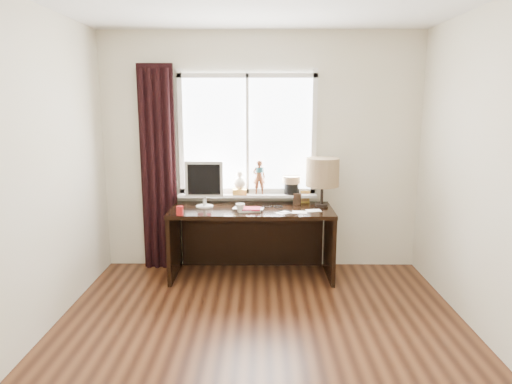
{
  "coord_description": "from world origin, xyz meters",
  "views": [
    {
      "loc": [
        -0.01,
        -3.03,
        1.84
      ],
      "look_at": [
        -0.05,
        1.25,
        1.0
      ],
      "focal_mm": 32.0,
      "sensor_mm": 36.0,
      "label": 1
    }
  ],
  "objects_px": {
    "monitor": "(204,181)",
    "red_cup": "(180,211)",
    "mug": "(240,208)",
    "desk": "(252,228)",
    "table_lamp": "(322,173)",
    "laptop": "(249,209)"
  },
  "relations": [
    {
      "from": "table_lamp",
      "to": "red_cup",
      "type": "bearing_deg",
      "value": -164.57
    },
    {
      "from": "mug",
      "to": "laptop",
      "type": "bearing_deg",
      "value": 43.84
    },
    {
      "from": "desk",
      "to": "monitor",
      "type": "height_order",
      "value": "monitor"
    },
    {
      "from": "desk",
      "to": "table_lamp",
      "type": "bearing_deg",
      "value": 0.25
    },
    {
      "from": "mug",
      "to": "table_lamp",
      "type": "height_order",
      "value": "table_lamp"
    },
    {
      "from": "table_lamp",
      "to": "laptop",
      "type": "bearing_deg",
      "value": -166.59
    },
    {
      "from": "mug",
      "to": "desk",
      "type": "distance_m",
      "value": 0.41
    },
    {
      "from": "red_cup",
      "to": "desk",
      "type": "height_order",
      "value": "red_cup"
    },
    {
      "from": "laptop",
      "to": "mug",
      "type": "height_order",
      "value": "mug"
    },
    {
      "from": "monitor",
      "to": "red_cup",
      "type": "bearing_deg",
      "value": -119.38
    },
    {
      "from": "laptop",
      "to": "desk",
      "type": "distance_m",
      "value": 0.32
    },
    {
      "from": "laptop",
      "to": "mug",
      "type": "xyz_separation_m",
      "value": [
        -0.08,
        -0.08,
        0.03
      ]
    },
    {
      "from": "desk",
      "to": "table_lamp",
      "type": "xyz_separation_m",
      "value": [
        0.75,
        0.0,
        0.61
      ]
    },
    {
      "from": "laptop",
      "to": "desk",
      "type": "height_order",
      "value": "laptop"
    },
    {
      "from": "laptop",
      "to": "red_cup",
      "type": "distance_m",
      "value": 0.71
    },
    {
      "from": "red_cup",
      "to": "table_lamp",
      "type": "height_order",
      "value": "table_lamp"
    },
    {
      "from": "red_cup",
      "to": "monitor",
      "type": "xyz_separation_m",
      "value": [
        0.2,
        0.36,
        0.23
      ]
    },
    {
      "from": "mug",
      "to": "desk",
      "type": "bearing_deg",
      "value": 66.8
    },
    {
      "from": "desk",
      "to": "monitor",
      "type": "distance_m",
      "value": 0.72
    },
    {
      "from": "laptop",
      "to": "red_cup",
      "type": "xyz_separation_m",
      "value": [
        -0.67,
        -0.21,
        0.03
      ]
    },
    {
      "from": "laptop",
      "to": "monitor",
      "type": "xyz_separation_m",
      "value": [
        -0.47,
        0.14,
        0.27
      ]
    },
    {
      "from": "red_cup",
      "to": "monitor",
      "type": "bearing_deg",
      "value": 60.62
    }
  ]
}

